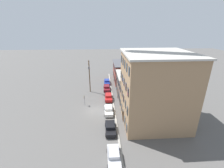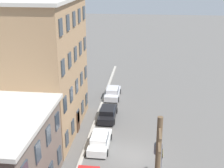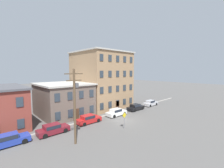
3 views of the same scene
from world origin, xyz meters
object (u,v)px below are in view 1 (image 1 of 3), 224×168
object	(u,v)px
car_blue	(107,82)
car_white	(109,110)
car_red	(108,97)
utility_pole	(89,75)
car_black	(110,127)
caution_sign	(84,99)
car_maroon	(107,88)
car_silver	(114,155)

from	to	relation	value
car_blue	car_white	world-z (taller)	same
car_red	utility_pole	xyz separation A→B (m)	(-5.34, -5.16, 4.50)
car_white	car_black	bearing A→B (deg)	0.37
car_white	caution_sign	distance (m)	6.94
car_black	utility_pole	size ratio (longest dim) A/B	0.47
car_white	car_black	world-z (taller)	same
car_red	car_black	world-z (taller)	same
car_blue	car_black	world-z (taller)	same
utility_pole	car_white	bearing A→B (deg)	22.53
car_red	caution_sign	size ratio (longest dim) A/B	1.66
caution_sign	car_maroon	bearing A→B (deg)	148.04
car_blue	car_black	bearing A→B (deg)	-0.36
car_maroon	car_white	bearing A→B (deg)	0.25
car_red	car_black	size ratio (longest dim) A/B	1.00
car_red	car_white	xyz separation A→B (m)	(6.57, -0.22, 0.00)
caution_sign	car_white	bearing A→B (deg)	56.36
car_silver	utility_pole	world-z (taller)	utility_pole
utility_pole	car_maroon	bearing A→B (deg)	101.15
car_blue	car_red	distance (m)	11.57
car_maroon	car_red	distance (m)	6.31
car_red	car_white	bearing A→B (deg)	-1.88
car_maroon	car_red	xyz separation A→B (m)	(6.30, 0.27, 0.00)
car_silver	car_black	bearing A→B (deg)	-178.53
car_silver	caution_sign	bearing A→B (deg)	-160.27
car_blue	car_red	size ratio (longest dim) A/B	1.00
car_red	car_silver	xyz separation A→B (m)	(19.28, -0.01, 0.00)
car_blue	car_maroon	bearing A→B (deg)	-2.73
car_white	caution_sign	world-z (taller)	caution_sign
car_blue	utility_pole	xyz separation A→B (m)	(6.23, -5.14, 4.50)
car_white	utility_pole	bearing A→B (deg)	-157.47
car_red	car_black	distance (m)	12.85
car_blue	car_white	bearing A→B (deg)	-0.61
car_maroon	car_black	distance (m)	19.16
utility_pole	car_blue	bearing A→B (deg)	140.50
car_white	caution_sign	size ratio (longest dim) A/B	1.66
car_red	car_silver	size ratio (longest dim) A/B	1.00
utility_pole	caution_sign	bearing A→B (deg)	-5.45
car_maroon	car_silver	distance (m)	25.58
caution_sign	utility_pole	world-z (taller)	utility_pole
car_blue	car_white	size ratio (longest dim) A/B	1.00
car_white	car_maroon	bearing A→B (deg)	-179.75
car_maroon	car_black	xyz separation A→B (m)	(19.16, 0.10, 0.00)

